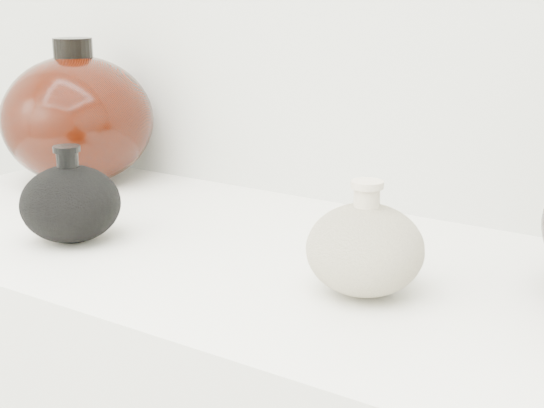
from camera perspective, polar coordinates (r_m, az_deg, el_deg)
The scene contains 3 objects.
black_gourd_vase at distance 1.00m, azimuth -14.92°, elevation 0.09°, with size 0.15×0.15×0.12m.
cream_gourd_vase at distance 0.81m, azimuth 7.01°, elevation -3.34°, with size 0.14×0.14×0.12m.
left_round_pot at distance 1.30m, azimuth -14.41°, elevation 6.21°, with size 0.26×0.26×0.24m.
Camera 1 is at (0.50, 0.22, 1.21)m, focal length 50.00 mm.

